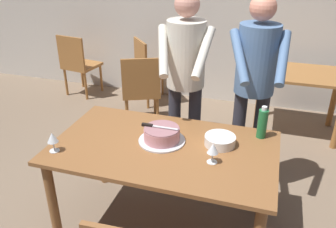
# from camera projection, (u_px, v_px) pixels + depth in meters

# --- Properties ---
(ground_plane) EXTENTS (14.00, 14.00, 0.00)m
(ground_plane) POSITION_uv_depth(u_px,v_px,m) (164.00, 225.00, 2.81)
(ground_plane) COLOR #7A6651
(back_wall) EXTENTS (10.00, 0.12, 2.70)m
(back_wall) POSITION_uv_depth(u_px,v_px,m) (227.00, 2.00, 4.49)
(back_wall) COLOR beige
(back_wall) RESTS_ON ground_plane
(main_dining_table) EXTENTS (1.59, 0.92, 0.75)m
(main_dining_table) POSITION_uv_depth(u_px,v_px,m) (164.00, 158.00, 2.52)
(main_dining_table) COLOR brown
(main_dining_table) RESTS_ON ground_plane
(cake_on_platter) EXTENTS (0.34, 0.34, 0.11)m
(cake_on_platter) POSITION_uv_depth(u_px,v_px,m) (162.00, 135.00, 2.51)
(cake_on_platter) COLOR silver
(cake_on_platter) RESTS_ON main_dining_table
(cake_knife) EXTENTS (0.27, 0.02, 0.02)m
(cake_knife) POSITION_uv_depth(u_px,v_px,m) (152.00, 126.00, 2.50)
(cake_knife) COLOR silver
(cake_knife) RESTS_ON cake_on_platter
(plate_stack) EXTENTS (0.22, 0.22, 0.07)m
(plate_stack) POSITION_uv_depth(u_px,v_px,m) (220.00, 140.00, 2.47)
(plate_stack) COLOR white
(plate_stack) RESTS_ON main_dining_table
(wine_glass_near) EXTENTS (0.08, 0.08, 0.14)m
(wine_glass_near) POSITION_uv_depth(u_px,v_px,m) (52.00, 138.00, 2.37)
(wine_glass_near) COLOR silver
(wine_glass_near) RESTS_ON main_dining_table
(wine_glass_far) EXTENTS (0.08, 0.08, 0.14)m
(wine_glass_far) POSITION_uv_depth(u_px,v_px,m) (213.00, 149.00, 2.25)
(wine_glass_far) COLOR silver
(wine_glass_far) RESTS_ON main_dining_table
(water_bottle) EXTENTS (0.07, 0.07, 0.25)m
(water_bottle) POSITION_uv_depth(u_px,v_px,m) (262.00, 123.00, 2.54)
(water_bottle) COLOR #1E6B38
(water_bottle) RESTS_ON main_dining_table
(person_cutting_cake) EXTENTS (0.46, 0.57, 1.72)m
(person_cutting_cake) POSITION_uv_depth(u_px,v_px,m) (185.00, 72.00, 2.91)
(person_cutting_cake) COLOR #2D2D38
(person_cutting_cake) RESTS_ON ground_plane
(person_standing_beside) EXTENTS (0.46, 0.57, 1.72)m
(person_standing_beside) POSITION_uv_depth(u_px,v_px,m) (255.00, 78.00, 2.79)
(person_standing_beside) COLOR #2D2D38
(person_standing_beside) RESTS_ON ground_plane
(background_table) EXTENTS (1.00, 0.70, 0.74)m
(background_table) POSITION_uv_depth(u_px,v_px,m) (300.00, 86.00, 3.96)
(background_table) COLOR #9E6633
(background_table) RESTS_ON ground_plane
(background_chair_0) EXTENTS (0.58, 0.58, 0.90)m
(background_chair_0) POSITION_uv_depth(u_px,v_px,m) (141.00, 89.00, 4.12)
(background_chair_0) COLOR #9E6633
(background_chair_0) RESTS_ON ground_plane
(background_chair_1) EXTENTS (0.50, 0.50, 0.90)m
(background_chair_1) POSITION_uv_depth(u_px,v_px,m) (78.00, 63.00, 4.99)
(background_chair_1) COLOR #9E6633
(background_chair_1) RESTS_ON ground_plane
(background_chair_2) EXTENTS (0.62, 0.62, 0.90)m
(background_chair_2) POSITION_uv_depth(u_px,v_px,m) (150.00, 69.00, 4.76)
(background_chair_2) COLOR #9E6633
(background_chair_2) RESTS_ON ground_plane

